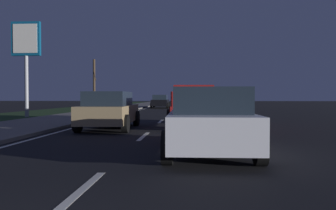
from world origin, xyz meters
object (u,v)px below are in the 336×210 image
Objects in this scene: sedan_black at (160,101)px; bare_tree_far at (94,82)px; sedan_white at (208,120)px; pickup_truck at (194,106)px; gas_price_sign at (26,46)px; sedan_tan at (110,110)px.

bare_tree_far is (0.06, 7.84, 2.22)m from sedan_black.
sedan_white is at bearing -159.21° from bare_tree_far.
pickup_truck is at bearing -153.94° from bare_tree_far.
pickup_truck is 1.24× the size of sedan_black.
gas_price_sign is at bearing 62.04° from pickup_truck.
sedan_tan is at bearing -179.86° from sedan_black.
pickup_truck is 7.39m from sedan_white.
bare_tree_far is at bearing 20.79° from sedan_white.
pickup_truck is at bearing -117.96° from gas_price_sign.
pickup_truck reaches higher than sedan_black.
bare_tree_far is (30.68, 11.65, 2.22)m from sedan_white.
gas_price_sign is (-17.51, 7.24, 3.83)m from sedan_black.
gas_price_sign reaches higher than sedan_tan.
pickup_truck is 1.24× the size of sedan_white.
sedan_black is 0.71× the size of gas_price_sign.
bare_tree_far reaches higher than pickup_truck.
pickup_truck is 23.50m from sedan_black.
gas_price_sign reaches higher than sedan_white.
pickup_truck is 1.23× the size of sedan_tan.
bare_tree_far is at bearing 17.52° from sedan_tan.
sedan_white is 17.56m from gas_price_sign.
sedan_black is 1.00× the size of sedan_white.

